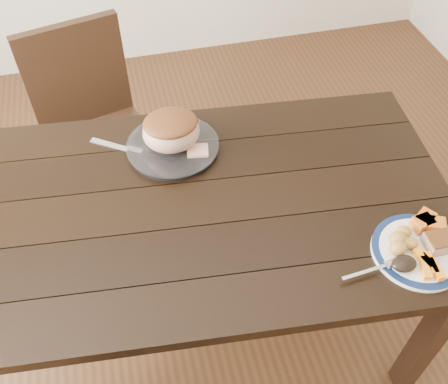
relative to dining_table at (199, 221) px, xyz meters
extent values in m
plane|color=#472B16|center=(0.00, 0.00, -0.66)|extent=(4.00, 4.00, 0.00)
cube|color=black|center=(0.00, 0.00, 0.07)|extent=(1.68, 1.05, 0.04)
cube|color=black|center=(-0.68, 0.44, -0.30)|extent=(0.07, 0.07, 0.71)
cube|color=black|center=(0.68, -0.44, -0.30)|extent=(0.07, 0.07, 0.71)
cube|color=black|center=(0.75, 0.30, -0.30)|extent=(0.07, 0.07, 0.71)
cube|color=black|center=(-0.28, 0.65, -0.21)|extent=(0.51, 0.51, 0.04)
cube|color=black|center=(-0.34, 0.84, 0.04)|extent=(0.42, 0.15, 0.46)
cube|color=black|center=(-0.16, 0.87, -0.44)|extent=(0.04, 0.04, 0.43)
cube|color=black|center=(-0.07, 0.52, -0.44)|extent=(0.04, 0.04, 0.43)
cube|color=black|center=(-0.50, 0.78, -0.44)|extent=(0.04, 0.04, 0.43)
cube|color=black|center=(-0.41, 0.43, -0.44)|extent=(0.04, 0.04, 0.43)
cylinder|color=white|center=(0.57, -0.33, 0.10)|extent=(0.26, 0.26, 0.02)
torus|color=#0D1E42|center=(0.57, -0.33, 0.11)|extent=(0.26, 0.26, 0.02)
cylinder|color=white|center=(-0.03, 0.25, 0.10)|extent=(0.31, 0.31, 0.02)
cube|color=tan|center=(0.62, -0.34, 0.13)|extent=(0.08, 0.07, 0.04)
ellipsoid|color=gold|center=(0.55, -0.32, 0.13)|extent=(0.04, 0.03, 0.03)
ellipsoid|color=gold|center=(0.53, -0.32, 0.13)|extent=(0.04, 0.03, 0.03)
ellipsoid|color=gold|center=(0.54, -0.28, 0.13)|extent=(0.04, 0.04, 0.04)
ellipsoid|color=gold|center=(0.51, -0.30, 0.13)|extent=(0.05, 0.05, 0.04)
ellipsoid|color=gold|center=(0.50, -0.33, 0.13)|extent=(0.05, 0.04, 0.04)
cube|color=orange|center=(0.57, -0.41, 0.12)|extent=(0.02, 0.07, 0.02)
cube|color=orange|center=(0.56, -0.37, 0.12)|extent=(0.04, 0.07, 0.02)
cube|color=orange|center=(0.55, -0.40, 0.12)|extent=(0.04, 0.07, 0.02)
cube|color=orange|center=(0.57, -0.39, 0.12)|extent=(0.03, 0.07, 0.02)
cube|color=orange|center=(0.62, -0.26, 0.13)|extent=(0.07, 0.07, 0.04)
cube|color=orange|center=(0.64, -0.28, 0.13)|extent=(0.07, 0.06, 0.04)
cube|color=orange|center=(0.61, -0.27, 0.13)|extent=(0.06, 0.05, 0.04)
ellipsoid|color=black|center=(0.49, -0.38, 0.13)|extent=(0.07, 0.05, 0.03)
cube|color=silver|center=(0.39, -0.37, 0.11)|extent=(0.14, 0.02, 0.00)
cube|color=silver|center=(0.47, -0.36, 0.11)|extent=(0.05, 0.03, 0.00)
ellipsoid|color=tan|center=(-0.03, 0.25, 0.17)|extent=(0.19, 0.16, 0.12)
cube|color=tan|center=(0.04, 0.20, 0.12)|extent=(0.08, 0.07, 0.02)
cube|color=silver|center=(-0.22, 0.31, 0.09)|extent=(0.18, 0.13, 0.00)
cube|color=black|center=(-0.08, 0.22, 0.10)|extent=(0.11, 0.08, 0.01)
camera|label=1|loc=(-0.16, -0.99, 1.27)|focal=40.00mm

